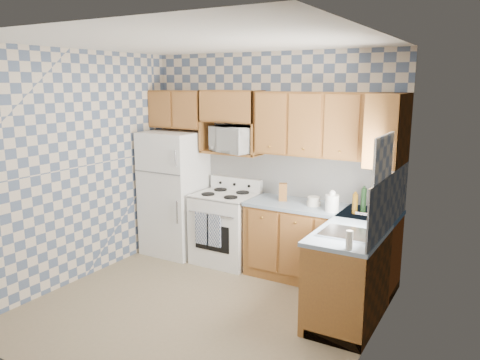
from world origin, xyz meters
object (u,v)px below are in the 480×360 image
(refrigerator, at_px, (175,193))
(microwave, at_px, (235,139))
(stove_body, at_px, (226,229))
(electric_kettle, at_px, (332,203))

(refrigerator, height_order, microwave, microwave)
(refrigerator, bearing_deg, microwave, 9.51)
(refrigerator, height_order, stove_body, refrigerator)
(refrigerator, xyz_separation_m, stove_body, (0.80, 0.03, -0.39))
(electric_kettle, bearing_deg, refrigerator, 177.34)
(stove_body, distance_m, microwave, 1.17)
(stove_body, height_order, microwave, microwave)
(microwave, bearing_deg, refrigerator, -153.42)
(stove_body, relative_size, microwave, 1.50)
(refrigerator, xyz_separation_m, electric_kettle, (2.28, -0.11, 0.17))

